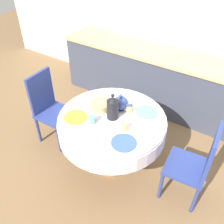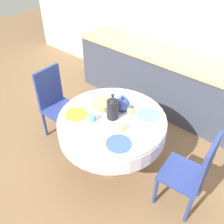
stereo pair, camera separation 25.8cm
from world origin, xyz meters
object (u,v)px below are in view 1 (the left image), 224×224
Objects in this scene: chair_left at (196,163)px; teapot at (121,103)px; chair_right at (49,106)px; coffee_carafe at (113,108)px.

chair_left is 0.98m from teapot.
chair_left is 1.00× the size of chair_right.
chair_right reaches higher than teapot.
chair_left is at bearing -5.78° from teapot.
chair_right is at bearing -177.92° from coffee_carafe.
coffee_carafe is at bearing -89.43° from teapot.
chair_left is 4.40× the size of teapot.
chair_right is at bearing 88.31° from chair_left.
teapot is at bearing 100.35° from chair_right.
coffee_carafe is at bearing 90.68° from chair_right.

